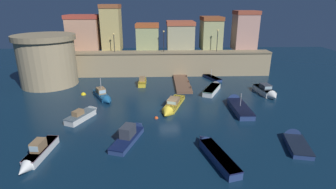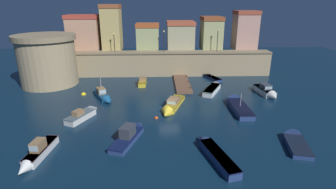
{
  "view_description": "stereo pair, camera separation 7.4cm",
  "coord_description": "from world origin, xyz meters",
  "px_view_note": "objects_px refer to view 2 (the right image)",
  "views": [
    {
      "loc": [
        -1.28,
        -30.31,
        12.97
      ],
      "look_at": [
        0.0,
        4.1,
        0.81
      ],
      "focal_mm": 28.16,
      "sensor_mm": 36.0,
      "label": 1
    },
    {
      "loc": [
        -1.21,
        -30.31,
        12.97
      ],
      "look_at": [
        0.0,
        4.1,
        0.81
      ],
      "focal_mm": 28.16,
      "sensor_mm": 36.0,
      "label": 2
    }
  ],
  "objects_px": {
    "fortress_tower": "(47,60)",
    "mooring_buoy_1": "(84,95)",
    "moored_boat_5": "(295,141)",
    "moored_boat_11": "(208,76)",
    "moored_boat_1": "(103,96)",
    "mooring_buoy_2": "(290,136)",
    "moored_boat_10": "(213,88)",
    "moored_boat_9": "(237,105)",
    "moored_boat_3": "(37,154)",
    "quay_lamp_0": "(114,39)",
    "moored_boat_2": "(267,92)",
    "moored_boat_8": "(131,133)",
    "moored_boat_0": "(172,106)",
    "moored_boat_7": "(214,152)",
    "moored_boat_6": "(143,81)",
    "mooring_buoy_0": "(156,118)",
    "moored_boat_4": "(84,114)",
    "quay_lamp_1": "(164,38)",
    "quay_lamp_2": "(218,37)"
  },
  "relations": [
    {
      "from": "moored_boat_1",
      "to": "moored_boat_10",
      "type": "bearing_deg",
      "value": 72.23
    },
    {
      "from": "moored_boat_7",
      "to": "moored_boat_6",
      "type": "bearing_deg",
      "value": 3.91
    },
    {
      "from": "quay_lamp_1",
      "to": "moored_boat_5",
      "type": "distance_m",
      "value": 29.09
    },
    {
      "from": "moored_boat_11",
      "to": "mooring_buoy_1",
      "type": "height_order",
      "value": "moored_boat_11"
    },
    {
      "from": "fortress_tower",
      "to": "mooring_buoy_0",
      "type": "height_order",
      "value": "fortress_tower"
    },
    {
      "from": "quay_lamp_1",
      "to": "moored_boat_0",
      "type": "bearing_deg",
      "value": -87.74
    },
    {
      "from": "moored_boat_7",
      "to": "moored_boat_9",
      "type": "xyz_separation_m",
      "value": [
        5.29,
        11.22,
        -0.02
      ]
    },
    {
      "from": "moored_boat_9",
      "to": "moored_boat_3",
      "type": "bearing_deg",
      "value": 117.88
    },
    {
      "from": "fortress_tower",
      "to": "moored_boat_7",
      "type": "bearing_deg",
      "value": -44.64
    },
    {
      "from": "moored_boat_10",
      "to": "moored_boat_11",
      "type": "distance_m",
      "value": 7.68
    },
    {
      "from": "quay_lamp_0",
      "to": "mooring_buoy_0",
      "type": "height_order",
      "value": "quay_lamp_0"
    },
    {
      "from": "moored_boat_9",
      "to": "mooring_buoy_0",
      "type": "height_order",
      "value": "moored_boat_9"
    },
    {
      "from": "quay_lamp_1",
      "to": "moored_boat_8",
      "type": "xyz_separation_m",
      "value": [
        -3.82,
        -23.95,
        -6.4
      ]
    },
    {
      "from": "moored_boat_0",
      "to": "moored_boat_6",
      "type": "relative_size",
      "value": 1.68
    },
    {
      "from": "quay_lamp_0",
      "to": "moored_boat_3",
      "type": "distance_m",
      "value": 28.28
    },
    {
      "from": "moored_boat_2",
      "to": "moored_boat_8",
      "type": "distance_m",
      "value": 22.28
    },
    {
      "from": "quay_lamp_0",
      "to": "quay_lamp_2",
      "type": "relative_size",
      "value": 0.86
    },
    {
      "from": "moored_boat_2",
      "to": "mooring_buoy_1",
      "type": "bearing_deg",
      "value": -99.31
    },
    {
      "from": "moored_boat_3",
      "to": "moored_boat_4",
      "type": "bearing_deg",
      "value": 173.86
    },
    {
      "from": "moored_boat_6",
      "to": "mooring_buoy_0",
      "type": "height_order",
      "value": "moored_boat_6"
    },
    {
      "from": "quay_lamp_0",
      "to": "moored_boat_3",
      "type": "bearing_deg",
      "value": -95.74
    },
    {
      "from": "moored_boat_2",
      "to": "moored_boat_11",
      "type": "bearing_deg",
      "value": -152.39
    },
    {
      "from": "moored_boat_5",
      "to": "moored_boat_11",
      "type": "bearing_deg",
      "value": 22.12
    },
    {
      "from": "moored_boat_5",
      "to": "moored_boat_7",
      "type": "xyz_separation_m",
      "value": [
        -8.26,
        -2.02,
        0.12
      ]
    },
    {
      "from": "fortress_tower",
      "to": "moored_boat_7",
      "type": "xyz_separation_m",
      "value": [
        22.79,
        -22.51,
        -3.72
      ]
    },
    {
      "from": "moored_boat_2",
      "to": "moored_boat_9",
      "type": "relative_size",
      "value": 0.78
    },
    {
      "from": "fortress_tower",
      "to": "quay_lamp_0",
      "type": "bearing_deg",
      "value": 26.97
    },
    {
      "from": "mooring_buoy_2",
      "to": "moored_boat_5",
      "type": "bearing_deg",
      "value": -102.09
    },
    {
      "from": "moored_boat_6",
      "to": "mooring_buoy_2",
      "type": "height_order",
      "value": "moored_boat_6"
    },
    {
      "from": "moored_boat_7",
      "to": "moored_boat_10",
      "type": "xyz_separation_m",
      "value": [
        3.55,
        18.12,
        0.03
      ]
    },
    {
      "from": "moored_boat_8",
      "to": "mooring_buoy_2",
      "type": "relative_size",
      "value": 12.19
    },
    {
      "from": "mooring_buoy_0",
      "to": "moored_boat_3",
      "type": "bearing_deg",
      "value": -141.75
    },
    {
      "from": "mooring_buoy_2",
      "to": "moored_boat_7",
      "type": "bearing_deg",
      "value": -158.01
    },
    {
      "from": "fortress_tower",
      "to": "mooring_buoy_1",
      "type": "xyz_separation_m",
      "value": [
        6.8,
        -5.52,
        -4.11
      ]
    },
    {
      "from": "moored_boat_2",
      "to": "moored_boat_11",
      "type": "relative_size",
      "value": 0.92
    },
    {
      "from": "quay_lamp_2",
      "to": "mooring_buoy_1",
      "type": "relative_size",
      "value": 5.49
    },
    {
      "from": "moored_boat_0",
      "to": "mooring_buoy_1",
      "type": "xyz_separation_m",
      "value": [
        -12.77,
        5.82,
        -0.36
      ]
    },
    {
      "from": "quay_lamp_0",
      "to": "mooring_buoy_1",
      "type": "height_order",
      "value": "quay_lamp_0"
    },
    {
      "from": "fortress_tower",
      "to": "moored_boat_4",
      "type": "xyz_separation_m",
      "value": [
        9.1,
        -13.72,
        -3.67
      ]
    },
    {
      "from": "quay_lamp_0",
      "to": "moored_boat_2",
      "type": "height_order",
      "value": "quay_lamp_0"
    },
    {
      "from": "moored_boat_1",
      "to": "moored_boat_6",
      "type": "xyz_separation_m",
      "value": [
        5.17,
        6.94,
        0.07
      ]
    },
    {
      "from": "moored_boat_8",
      "to": "moored_boat_4",
      "type": "bearing_deg",
      "value": 67.81
    },
    {
      "from": "moored_boat_1",
      "to": "moored_boat_5",
      "type": "height_order",
      "value": "moored_boat_1"
    },
    {
      "from": "fortress_tower",
      "to": "moored_boat_9",
      "type": "xyz_separation_m",
      "value": [
        28.08,
        -11.28,
        -3.74
      ]
    },
    {
      "from": "quay_lamp_0",
      "to": "quay_lamp_2",
      "type": "xyz_separation_m",
      "value": [
        18.54,
        0.0,
        0.31
      ]
    },
    {
      "from": "quay_lamp_2",
      "to": "moored_boat_5",
      "type": "height_order",
      "value": "quay_lamp_2"
    },
    {
      "from": "moored_boat_2",
      "to": "moored_boat_1",
      "type": "bearing_deg",
      "value": -95.2
    },
    {
      "from": "moored_boat_3",
      "to": "moored_boat_0",
      "type": "bearing_deg",
      "value": 137.5
    },
    {
      "from": "moored_boat_6",
      "to": "moored_boat_7",
      "type": "relative_size",
      "value": 0.61
    },
    {
      "from": "quay_lamp_0",
      "to": "moored_boat_0",
      "type": "distance_m",
      "value": 20.03
    }
  ]
}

